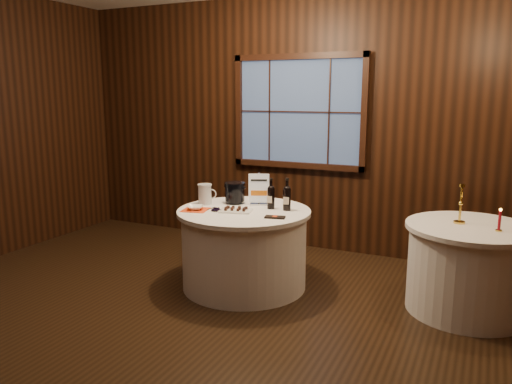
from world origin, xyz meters
The scene contains 16 objects.
ground centered at (0.00, 0.00, 0.00)m, with size 6.00×6.00×0.00m, color black.
back_wall centered at (0.00, 2.48, 1.54)m, with size 6.00×0.10×3.00m.
main_table centered at (0.00, 1.00, 0.39)m, with size 1.28×1.28×0.77m.
side_table centered at (2.00, 1.30, 0.39)m, with size 1.08×1.08×0.77m.
sign_stand centered at (0.04, 1.24, 0.88)m, with size 0.20×0.16×0.33m.
port_bottle_left centered at (0.21, 1.15, 0.90)m, with size 0.07×0.07×0.30m.
port_bottle_right centered at (0.38, 1.16, 0.91)m, with size 0.07×0.08×0.31m.
ice_bucket centered at (-0.21, 1.21, 0.88)m, with size 0.21×0.21×0.21m.
chocolate_plate centered at (-0.04, 0.90, 0.79)m, with size 0.33×0.26×0.04m.
chocolate_box centered at (0.39, 0.83, 0.78)m, with size 0.18×0.09×0.01m, color black.
grape_bunch centered at (-0.21, 0.82, 0.79)m, with size 0.16×0.06×0.04m.
glass_pitcher centered at (-0.46, 1.05, 0.87)m, with size 0.19×0.14×0.21m.
orange_napkin centered at (-0.42, 0.79, 0.77)m, with size 0.24×0.24×0.00m, color red.
cracker_bowl centered at (-0.42, 0.79, 0.79)m, with size 0.15×0.15×0.04m, color white.
brass_candlestick centered at (1.90, 1.34, 0.89)m, with size 0.10×0.10×0.34m.
red_candle centered at (2.20, 1.20, 0.85)m, with size 0.05×0.05×0.19m.
Camera 1 is at (2.08, -3.16, 1.87)m, focal length 35.00 mm.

